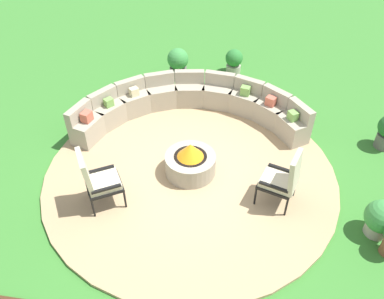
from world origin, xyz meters
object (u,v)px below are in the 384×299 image
at_px(potted_plant_4, 178,63).
at_px(potted_plant_2, 381,218).
at_px(curved_stone_bench, 190,105).
at_px(lounge_chair_front_right, 284,179).
at_px(potted_plant_1, 234,60).
at_px(lounge_chair_front_left, 97,179).
at_px(fire_pit, 190,162).

bearing_deg(potted_plant_4, potted_plant_2, -47.70).
distance_m(curved_stone_bench, potted_plant_2, 4.41).
xyz_separation_m(lounge_chair_front_right, potted_plant_4, (-2.54, 4.09, -0.19)).
bearing_deg(potted_plant_1, potted_plant_4, -159.77).
distance_m(lounge_chair_front_right, potted_plant_4, 4.82).
height_order(curved_stone_bench, potted_plant_2, curved_stone_bench).
bearing_deg(lounge_chair_front_right, potted_plant_4, 50.56).
bearing_deg(potted_plant_4, lounge_chair_front_left, -96.76).
distance_m(fire_pit, potted_plant_1, 4.13).
distance_m(lounge_chair_front_left, potted_plant_1, 5.47).
distance_m(lounge_chair_front_right, potted_plant_1, 4.75).
relative_size(curved_stone_bench, potted_plant_4, 5.99).
xyz_separation_m(potted_plant_2, potted_plant_4, (-4.09, 4.49, 0.08)).
bearing_deg(lounge_chair_front_left, potted_plant_2, 60.24).
bearing_deg(potted_plant_4, curved_stone_bench, -71.91).
height_order(fire_pit, curved_stone_bench, curved_stone_bench).
xyz_separation_m(fire_pit, potted_plant_4, (-0.88, 3.58, 0.12)).
bearing_deg(lounge_chair_front_left, lounge_chair_front_right, 68.22).
xyz_separation_m(curved_stone_bench, lounge_chair_front_left, (-1.13, -2.77, 0.26)).
xyz_separation_m(lounge_chair_front_left, lounge_chair_front_right, (3.08, 0.49, -0.01)).
distance_m(fire_pit, lounge_chair_front_left, 1.77).
relative_size(fire_pit, lounge_chair_front_left, 0.83).
xyz_separation_m(curved_stone_bench, potted_plant_4, (-0.59, 1.81, 0.06)).
xyz_separation_m(curved_stone_bench, lounge_chair_front_right, (1.95, -2.28, 0.24)).
xyz_separation_m(lounge_chair_front_left, potted_plant_4, (0.54, 4.58, -0.20)).
bearing_deg(curved_stone_bench, fire_pit, -80.78).
bearing_deg(fire_pit, lounge_chair_front_right, -17.16).
bearing_deg(fire_pit, lounge_chair_front_left, -144.75).
bearing_deg(potted_plant_1, fire_pit, -97.42).
distance_m(fire_pit, lounge_chair_front_right, 1.76).
height_order(curved_stone_bench, lounge_chair_front_right, lounge_chair_front_right).
xyz_separation_m(fire_pit, curved_stone_bench, (-0.29, 1.77, 0.06)).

